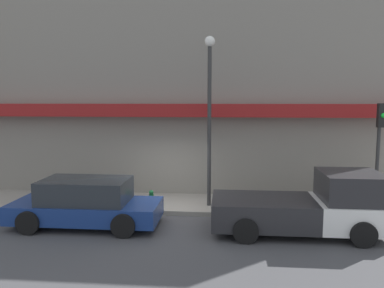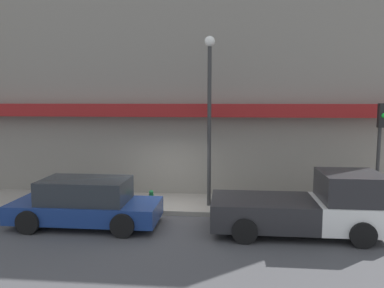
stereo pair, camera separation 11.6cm
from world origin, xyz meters
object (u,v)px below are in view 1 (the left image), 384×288
at_px(street_lamp, 209,102).
at_px(traffic_light, 380,137).
at_px(parked_car, 86,203).
at_px(fire_hydrant, 151,199).
at_px(pickup_truck, 310,206).

bearing_deg(street_lamp, traffic_light, -1.05).
relative_size(parked_car, fire_hydrant, 7.39).
relative_size(pickup_truck, parked_car, 1.09).
distance_m(fire_hydrant, street_lamp, 3.95).
height_order(fire_hydrant, traffic_light, traffic_light).
height_order(parked_car, street_lamp, street_lamp).
relative_size(fire_hydrant, street_lamp, 0.10).
relative_size(parked_car, street_lamp, 0.77).
bearing_deg(traffic_light, street_lamp, 178.95).
xyz_separation_m(fire_hydrant, street_lamp, (2.01, 0.47, 3.37)).
bearing_deg(parked_car, street_lamp, 30.32).
relative_size(parked_car, traffic_light, 1.26).
distance_m(pickup_truck, parked_car, 6.82).
bearing_deg(fire_hydrant, street_lamp, 13.11).
bearing_deg(fire_hydrant, parked_car, -136.96).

